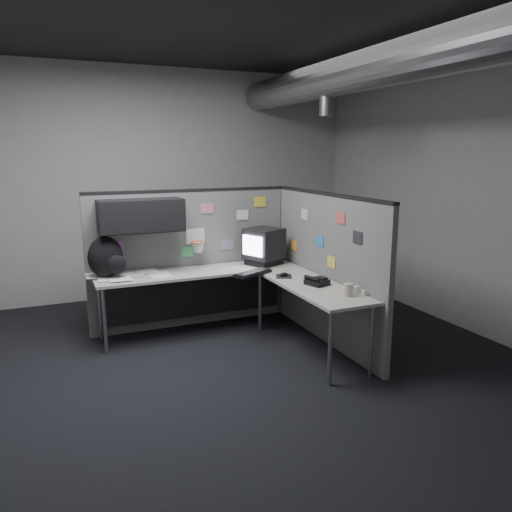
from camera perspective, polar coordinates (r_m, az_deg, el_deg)
name	(u,v)px	position (r m, az deg, el deg)	size (l,w,h in m)	color
room	(292,147)	(4.86, 4.13, 12.33)	(5.62, 5.62, 3.22)	black
partition_back	(179,245)	(5.83, -8.77, 1.27)	(2.44, 0.42, 1.63)	slate
partition_right	(326,268)	(5.46, 7.98, -1.33)	(0.07, 2.23, 1.63)	slate
desk	(228,284)	(5.53, -3.22, -3.25)	(2.31, 2.11, 0.73)	#B1AAA0
monitor	(264,246)	(5.93, 0.89, 1.16)	(0.50, 0.50, 0.43)	black
keyboard	(253,273)	(5.45, -0.37, -1.97)	(0.49, 0.36, 0.04)	black
mouse	(284,275)	(5.39, 3.20, -2.20)	(0.24, 0.25, 0.04)	black
phone	(317,281)	(5.09, 6.95, -2.89)	(0.24, 0.25, 0.10)	black
bottles	(355,291)	(4.81, 11.26, -3.90)	(0.14, 0.18, 0.09)	silver
cup	(348,290)	(4.74, 10.46, -3.83)	(0.09, 0.09, 0.12)	#C0B4A9
papers	(127,275)	(5.61, -14.48, -2.07)	(0.88, 0.57, 0.02)	white
backpack	(107,258)	(5.51, -16.71, -0.21)	(0.43, 0.39, 0.45)	black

